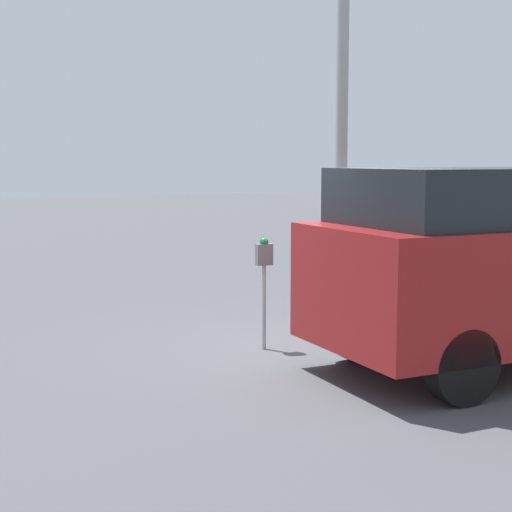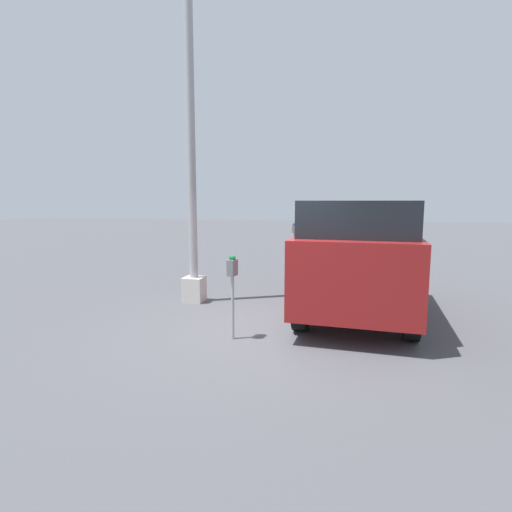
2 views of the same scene
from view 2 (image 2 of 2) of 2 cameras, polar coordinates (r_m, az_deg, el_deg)
ground_plane at (r=7.02m, az=1.06°, el=-10.71°), size 80.00×80.00×0.00m
parking_meter_near at (r=6.41m, az=-3.39°, el=-3.05°), size 0.21×0.14×1.39m
parking_meter_far at (r=13.99m, az=5.48°, el=3.14°), size 0.21×0.14×1.49m
lamp_post at (r=8.87m, az=-9.13°, el=9.24°), size 0.44×0.44×6.61m
parked_van at (r=8.10m, az=14.51°, el=0.40°), size 4.58×2.28×2.24m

